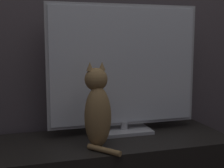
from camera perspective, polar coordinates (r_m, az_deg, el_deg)
name	(u,v)px	position (r m, az deg, el deg)	size (l,w,h in m)	color
tv	(124,69)	(1.85, 2.24, 2.69)	(0.91, 0.19, 0.76)	#B7B7BC
cat	(97,109)	(1.62, -2.69, -4.63)	(0.16, 0.26, 0.45)	#997547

